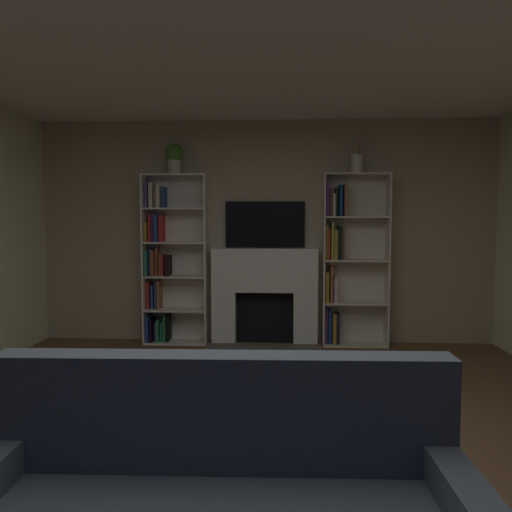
% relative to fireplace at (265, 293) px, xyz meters
% --- Properties ---
extents(ground_plane, '(7.86, 7.86, 0.00)m').
position_rel_fireplace_xyz_m(ground_plane, '(0.00, -3.15, -0.60)').
color(ground_plane, brown).
extents(wall_back_accent, '(5.47, 0.06, 2.62)m').
position_rel_fireplace_xyz_m(wall_back_accent, '(0.00, 0.16, 0.71)').
color(wall_back_accent, tan).
rests_on(wall_back_accent, ground_plane).
extents(fireplace, '(1.33, 0.56, 1.12)m').
position_rel_fireplace_xyz_m(fireplace, '(0.00, 0.00, 0.00)').
color(fireplace, white).
rests_on(fireplace, ground_plane).
extents(tv, '(0.93, 0.06, 0.54)m').
position_rel_fireplace_xyz_m(tv, '(0.00, 0.10, 0.79)').
color(tv, black).
rests_on(tv, fireplace).
extents(bookshelf_left, '(0.75, 0.29, 1.98)m').
position_rel_fireplace_xyz_m(bookshelf_left, '(-1.14, 0.02, 0.37)').
color(bookshelf_left, silver).
rests_on(bookshelf_left, ground_plane).
extents(bookshelf_right, '(0.75, 0.29, 1.98)m').
position_rel_fireplace_xyz_m(bookshelf_right, '(0.94, 0.03, 0.39)').
color(bookshelf_right, beige).
rests_on(bookshelf_right, ground_plane).
extents(potted_plant, '(0.21, 0.21, 0.35)m').
position_rel_fireplace_xyz_m(potted_plant, '(-1.05, -0.02, 1.58)').
color(potted_plant, beige).
rests_on(potted_plant, bookshelf_left).
extents(vase_with_flowers, '(0.15, 0.15, 0.39)m').
position_rel_fireplace_xyz_m(vase_with_flowers, '(1.05, -0.02, 1.50)').
color(vase_with_flowers, beige).
rests_on(vase_with_flowers, bookshelf_right).
extents(coffee_table, '(0.77, 0.49, 0.37)m').
position_rel_fireplace_xyz_m(coffee_table, '(-0.01, -3.43, -0.29)').
color(coffee_table, olive).
rests_on(coffee_table, ground_plane).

